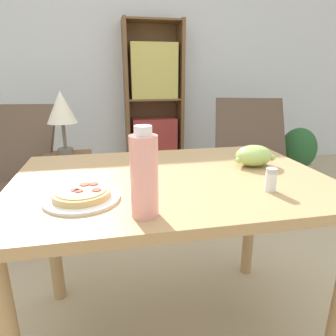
{
  "coord_description": "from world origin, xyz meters",
  "views": [
    {
      "loc": [
        -0.2,
        -0.98,
        1.11
      ],
      "look_at": [
        -0.01,
        -0.03,
        0.8
      ],
      "focal_mm": 32.0,
      "sensor_mm": 36.0,
      "label": 1
    }
  ],
  "objects_px": {
    "lounge_chair_near": "(7,190)",
    "side_table": "(70,190)",
    "pizza_on_plate": "(82,195)",
    "grape_bunch": "(254,156)",
    "salt_shaker": "(271,180)",
    "drink_bottle": "(144,175)",
    "bookshelf": "(154,105)",
    "lounge_chair_far": "(250,166)",
    "potted_plant_floor": "(298,153)",
    "table_lamp": "(61,110)"
  },
  "relations": [
    {
      "from": "table_lamp",
      "to": "salt_shaker",
      "type": "bearing_deg",
      "value": -59.18
    },
    {
      "from": "grape_bunch",
      "to": "table_lamp",
      "type": "height_order",
      "value": "table_lamp"
    },
    {
      "from": "potted_plant_floor",
      "to": "table_lamp",
      "type": "bearing_deg",
      "value": -166.01
    },
    {
      "from": "drink_bottle",
      "to": "potted_plant_floor",
      "type": "relative_size",
      "value": 0.44
    },
    {
      "from": "table_lamp",
      "to": "grape_bunch",
      "type": "bearing_deg",
      "value": -50.85
    },
    {
      "from": "lounge_chair_near",
      "to": "lounge_chair_far",
      "type": "relative_size",
      "value": 0.96
    },
    {
      "from": "salt_shaker",
      "to": "bookshelf",
      "type": "height_order",
      "value": "bookshelf"
    },
    {
      "from": "lounge_chair_far",
      "to": "side_table",
      "type": "xyz_separation_m",
      "value": [
        -1.59,
        -0.26,
        -0.02
      ]
    },
    {
      "from": "potted_plant_floor",
      "to": "drink_bottle",
      "type": "bearing_deg",
      "value": -133.07
    },
    {
      "from": "bookshelf",
      "to": "pizza_on_plate",
      "type": "bearing_deg",
      "value": -103.72
    },
    {
      "from": "salt_shaker",
      "to": "lounge_chair_near",
      "type": "bearing_deg",
      "value": 131.92
    },
    {
      "from": "drink_bottle",
      "to": "table_lamp",
      "type": "distance_m",
      "value": 1.52
    },
    {
      "from": "drink_bottle",
      "to": "grape_bunch",
      "type": "bearing_deg",
      "value": 36.0
    },
    {
      "from": "pizza_on_plate",
      "to": "bookshelf",
      "type": "height_order",
      "value": "bookshelf"
    },
    {
      "from": "grape_bunch",
      "to": "drink_bottle",
      "type": "bearing_deg",
      "value": -144.0
    },
    {
      "from": "grape_bunch",
      "to": "salt_shaker",
      "type": "distance_m",
      "value": 0.28
    },
    {
      "from": "drink_bottle",
      "to": "bookshelf",
      "type": "distance_m",
      "value": 2.73
    },
    {
      "from": "grape_bunch",
      "to": "drink_bottle",
      "type": "height_order",
      "value": "drink_bottle"
    },
    {
      "from": "salt_shaker",
      "to": "bookshelf",
      "type": "bearing_deg",
      "value": 89.54
    },
    {
      "from": "bookshelf",
      "to": "side_table",
      "type": "distance_m",
      "value": 1.57
    },
    {
      "from": "drink_bottle",
      "to": "bookshelf",
      "type": "height_order",
      "value": "bookshelf"
    },
    {
      "from": "drink_bottle",
      "to": "bookshelf",
      "type": "relative_size",
      "value": 0.15
    },
    {
      "from": "grape_bunch",
      "to": "table_lamp",
      "type": "xyz_separation_m",
      "value": [
        -0.9,
        1.1,
        0.08
      ]
    },
    {
      "from": "grape_bunch",
      "to": "potted_plant_floor",
      "type": "height_order",
      "value": "grape_bunch"
    },
    {
      "from": "grape_bunch",
      "to": "lounge_chair_near",
      "type": "xyz_separation_m",
      "value": [
        -1.35,
        1.14,
        -0.5
      ]
    },
    {
      "from": "lounge_chair_near",
      "to": "lounge_chair_far",
      "type": "xyz_separation_m",
      "value": [
        2.05,
        0.22,
        0.0
      ]
    },
    {
      "from": "lounge_chair_far",
      "to": "bookshelf",
      "type": "xyz_separation_m",
      "value": [
        -0.75,
        0.97,
        0.47
      ]
    },
    {
      "from": "salt_shaker",
      "to": "potted_plant_floor",
      "type": "relative_size",
      "value": 0.14
    },
    {
      "from": "grape_bunch",
      "to": "drink_bottle",
      "type": "relative_size",
      "value": 0.69
    },
    {
      "from": "drink_bottle",
      "to": "lounge_chair_far",
      "type": "bearing_deg",
      "value": 55.2
    },
    {
      "from": "pizza_on_plate",
      "to": "salt_shaker",
      "type": "relative_size",
      "value": 2.98
    },
    {
      "from": "table_lamp",
      "to": "lounge_chair_far",
      "type": "bearing_deg",
      "value": 9.31
    },
    {
      "from": "grape_bunch",
      "to": "lounge_chair_near",
      "type": "relative_size",
      "value": 0.19
    },
    {
      "from": "lounge_chair_near",
      "to": "side_table",
      "type": "distance_m",
      "value": 0.46
    },
    {
      "from": "drink_bottle",
      "to": "lounge_chair_far",
      "type": "distance_m",
      "value": 2.18
    },
    {
      "from": "potted_plant_floor",
      "to": "bookshelf",
      "type": "bearing_deg",
      "value": 155.88
    },
    {
      "from": "grape_bunch",
      "to": "side_table",
      "type": "bearing_deg",
      "value": 129.15
    },
    {
      "from": "side_table",
      "to": "lounge_chair_near",
      "type": "bearing_deg",
      "value": 174.45
    },
    {
      "from": "pizza_on_plate",
      "to": "potted_plant_floor",
      "type": "distance_m",
      "value": 2.86
    },
    {
      "from": "lounge_chair_far",
      "to": "side_table",
      "type": "relative_size",
      "value": 1.69
    },
    {
      "from": "lounge_chair_near",
      "to": "side_table",
      "type": "xyz_separation_m",
      "value": [
        0.45,
        -0.04,
        -0.02
      ]
    },
    {
      "from": "pizza_on_plate",
      "to": "side_table",
      "type": "bearing_deg",
      "value": 99.3
    },
    {
      "from": "lounge_chair_far",
      "to": "table_lamp",
      "type": "relative_size",
      "value": 1.98
    },
    {
      "from": "salt_shaker",
      "to": "drink_bottle",
      "type": "bearing_deg",
      "value": -167.74
    },
    {
      "from": "pizza_on_plate",
      "to": "side_table",
      "type": "distance_m",
      "value": 1.43
    },
    {
      "from": "bookshelf",
      "to": "table_lamp",
      "type": "relative_size",
      "value": 3.61
    },
    {
      "from": "pizza_on_plate",
      "to": "grape_bunch",
      "type": "height_order",
      "value": "grape_bunch"
    },
    {
      "from": "lounge_chair_far",
      "to": "side_table",
      "type": "distance_m",
      "value": 1.61
    },
    {
      "from": "grape_bunch",
      "to": "salt_shaker",
      "type": "relative_size",
      "value": 2.2
    },
    {
      "from": "side_table",
      "to": "table_lamp",
      "type": "relative_size",
      "value": 1.17
    }
  ]
}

